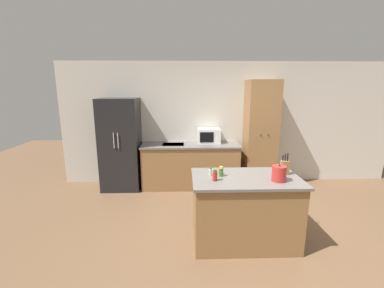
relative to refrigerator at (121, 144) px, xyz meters
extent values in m
plane|color=brown|center=(2.27, -1.97, -0.93)|extent=(14.00, 14.00, 0.00)
cube|color=beige|center=(2.27, 0.36, 0.37)|extent=(7.20, 0.06, 2.60)
cube|color=black|center=(0.00, 0.00, 0.00)|extent=(0.77, 0.66, 1.86)
cylinder|color=silver|center=(-0.04, -0.35, 0.15)|extent=(0.02, 0.02, 0.30)
cylinder|color=silver|center=(0.04, -0.35, 0.15)|extent=(0.02, 0.02, 0.30)
cube|color=olive|center=(1.43, 0.02, -0.49)|extent=(1.99, 0.63, 0.88)
cube|color=slate|center=(1.43, 0.02, -0.03)|extent=(2.03, 0.67, 0.03)
cube|color=#9EA0A3|center=(1.07, 0.02, -0.02)|extent=(0.44, 0.34, 0.01)
cube|color=olive|center=(2.89, 0.05, 0.18)|extent=(0.62, 0.56, 2.22)
sphere|color=black|center=(2.81, -0.24, 0.22)|extent=(0.02, 0.02, 0.02)
sphere|color=black|center=(2.96, -0.24, 0.22)|extent=(0.02, 0.02, 0.02)
cube|color=olive|center=(2.11, -2.02, -0.49)|extent=(1.35, 0.77, 0.89)
cube|color=slate|center=(2.11, -2.02, -0.02)|extent=(1.41, 0.83, 0.03)
cube|color=white|center=(1.82, 0.15, 0.14)|extent=(0.47, 0.33, 0.30)
cube|color=black|center=(1.76, -0.03, 0.14)|extent=(0.28, 0.01, 0.21)
cube|color=olive|center=(2.65, -1.91, 0.09)|extent=(0.10, 0.09, 0.19)
cylinder|color=black|center=(2.62, -1.90, 0.22)|extent=(0.02, 0.02, 0.08)
cylinder|color=black|center=(2.65, -1.92, 0.23)|extent=(0.02, 0.02, 0.10)
cylinder|color=black|center=(2.67, -1.92, 0.23)|extent=(0.02, 0.02, 0.11)
cylinder|color=beige|center=(1.64, -1.94, 0.04)|extent=(0.04, 0.04, 0.09)
cylinder|color=#286628|center=(1.64, -1.94, 0.10)|extent=(0.03, 0.03, 0.02)
cylinder|color=orange|center=(1.77, -1.90, 0.04)|extent=(0.04, 0.04, 0.09)
cylinder|color=red|center=(1.77, -1.90, 0.10)|extent=(0.03, 0.03, 0.02)
cylinder|color=#B2281E|center=(1.68, -2.13, 0.05)|extent=(0.06, 0.06, 0.12)
cylinder|color=#286628|center=(1.68, -2.13, 0.12)|extent=(0.05, 0.05, 0.03)
cylinder|color=#337033|center=(1.78, -1.96, 0.05)|extent=(0.06, 0.06, 0.11)
cylinder|color=#E5DB4C|center=(1.78, -1.96, 0.11)|extent=(0.04, 0.04, 0.02)
cylinder|color=#B72D28|center=(2.48, -2.16, 0.09)|extent=(0.18, 0.18, 0.19)
sphere|color=#262628|center=(2.48, -2.16, 0.20)|extent=(0.02, 0.02, 0.02)
camera|label=1|loc=(1.30, -5.17, 1.14)|focal=24.00mm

